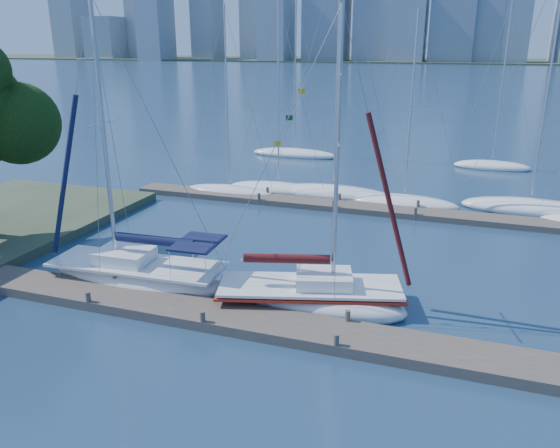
% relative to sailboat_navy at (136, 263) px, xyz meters
% --- Properties ---
extents(ground, '(700.00, 700.00, 0.00)m').
position_rel_sailboat_navy_xyz_m(ground, '(4.61, -1.94, -0.97)').
color(ground, '#163148').
rests_on(ground, ground).
extents(near_dock, '(26.00, 2.00, 0.40)m').
position_rel_sailboat_navy_xyz_m(near_dock, '(4.61, -1.94, -0.77)').
color(near_dock, '#4B4137').
rests_on(near_dock, ground).
extents(far_dock, '(30.00, 1.80, 0.36)m').
position_rel_sailboat_navy_xyz_m(far_dock, '(6.61, 14.06, -0.79)').
color(far_dock, '#4B4137').
rests_on(far_dock, ground).
extents(far_shore, '(800.00, 100.00, 1.50)m').
position_rel_sailboat_navy_xyz_m(far_shore, '(4.61, 318.06, -0.97)').
color(far_shore, '#38472D').
rests_on(far_shore, ground).
extents(sailboat_navy, '(8.42, 3.14, 12.51)m').
position_rel_sailboat_navy_xyz_m(sailboat_navy, '(0.00, 0.00, 0.00)').
color(sailboat_navy, white).
rests_on(sailboat_navy, ground).
extents(sailboat_maroon, '(8.22, 4.62, 11.93)m').
position_rel_sailboat_navy_xyz_m(sailboat_maroon, '(7.76, 0.46, -0.02)').
color(sailboat_maroon, white).
rests_on(sailboat_maroon, ground).
extents(bg_boat_0, '(6.90, 2.85, 12.78)m').
position_rel_sailboat_navy_xyz_m(bg_boat_0, '(-2.21, 14.89, -0.72)').
color(bg_boat_0, white).
rests_on(bg_boat_0, ground).
extents(bg_boat_1, '(7.62, 4.06, 13.16)m').
position_rel_sailboat_navy_xyz_m(bg_boat_1, '(0.77, 16.69, -0.72)').
color(bg_boat_1, white).
rests_on(bg_boat_1, ground).
extents(bg_boat_2, '(8.79, 4.55, 15.96)m').
position_rel_sailboat_navy_xyz_m(bg_boat_2, '(4.78, 16.68, -0.67)').
color(bg_boat_2, white).
rests_on(bg_boat_2, ground).
extents(bg_boat_3, '(7.21, 3.32, 12.38)m').
position_rel_sailboat_navy_xyz_m(bg_boat_3, '(9.66, 15.90, -0.70)').
color(bg_boat_3, white).
rests_on(bg_boat_3, ground).
extents(bg_boat_4, '(8.61, 5.40, 15.60)m').
position_rel_sailboat_navy_xyz_m(bg_boat_4, '(17.26, 17.29, -0.66)').
color(bg_boat_4, white).
rests_on(bg_boat_4, ground).
extents(bg_boat_6, '(8.31, 5.33, 14.27)m').
position_rel_sailboat_navy_xyz_m(bg_boat_6, '(-2.03, 29.36, -0.70)').
color(bg_boat_6, white).
rests_on(bg_boat_6, ground).
extents(bg_boat_7, '(6.49, 3.62, 13.66)m').
position_rel_sailboat_navy_xyz_m(bg_boat_7, '(15.31, 29.69, -0.70)').
color(bg_boat_7, white).
rests_on(bg_boat_7, ground).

